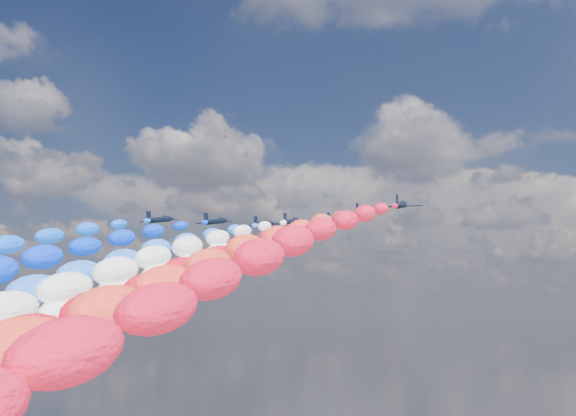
% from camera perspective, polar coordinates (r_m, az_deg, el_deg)
% --- Properties ---
extents(jet_0, '(8.36, 11.21, 4.12)m').
position_cam_1_polar(jet_0, '(151.47, -10.31, -0.93)').
color(jet_0, black).
extents(jet_1, '(8.31, 11.17, 4.12)m').
position_cam_1_polar(jet_1, '(152.51, -5.87, -1.08)').
color(jet_1, black).
extents(jet_2, '(8.35, 11.21, 4.12)m').
position_cam_1_polar(jet_2, '(156.87, -1.97, -1.32)').
color(jet_2, black).
extents(trail_2, '(6.14, 127.88, 39.39)m').
position_cam_1_polar(trail_2, '(100.33, -18.11, -6.79)').
color(trail_2, '#2D6AF5').
extents(jet_3, '(8.42, 11.26, 4.12)m').
position_cam_1_polar(jet_3, '(151.93, 0.27, -1.09)').
color(jet_3, black).
extents(trail_3, '(6.14, 127.88, 39.39)m').
position_cam_1_polar(trail_3, '(93.89, -15.45, -6.81)').
color(trail_3, white).
extents(jet_4, '(8.42, 11.26, 4.12)m').
position_cam_1_polar(jet_4, '(161.16, 1.74, -1.52)').
color(jet_4, black).
extents(trail_4, '(6.14, 127.88, 39.39)m').
position_cam_1_polar(trail_4, '(101.89, -11.79, -7.05)').
color(trail_4, white).
extents(jet_5, '(8.10, 11.03, 4.12)m').
position_cam_1_polar(jet_5, '(151.67, 3.75, -1.06)').
color(jet_5, black).
extents(trail_5, '(6.14, 127.88, 39.39)m').
position_cam_1_polar(trail_5, '(91.31, -9.94, -6.95)').
color(trail_5, red).
extents(jet_6, '(8.21, 11.10, 4.12)m').
position_cam_1_polar(jet_6, '(139.42, 6.03, -0.37)').
color(jet_6, black).
extents(trail_6, '(6.14, 127.88, 39.39)m').
position_cam_1_polar(trail_6, '(77.91, -8.11, -6.73)').
color(trail_6, '#FA3A2B').
extents(jet_7, '(8.69, 11.45, 4.12)m').
position_cam_1_polar(jet_7, '(130.77, 9.06, 0.23)').
color(jet_7, black).
extents(trail_7, '(6.14, 127.88, 39.39)m').
position_cam_1_polar(trail_7, '(67.71, -4.24, -6.53)').
color(trail_7, red).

